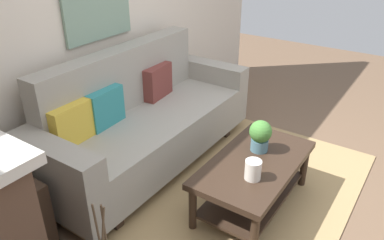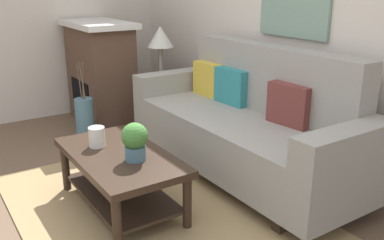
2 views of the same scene
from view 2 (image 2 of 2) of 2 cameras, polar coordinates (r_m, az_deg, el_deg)
The scene contains 18 objects.
ground_plane at distance 3.01m, azimuth -13.58°, elevation -14.13°, with size 9.37×9.37×0.00m, color brown.
wall_back at distance 3.69m, azimuth 15.58°, elevation 13.93°, with size 5.37×0.10×2.70m, color beige.
wall_left at distance 5.32m, azimuth -20.54°, elevation 14.58°, with size 0.10×4.92×2.70m, color beige.
area_rug at distance 3.17m, azimuth -4.95°, elevation -11.68°, with size 2.37×1.81×0.01m, color #A38456.
couch at distance 3.57m, azimuth 7.23°, elevation -0.76°, with size 2.27×0.84×1.08m.
throw_pillow_mustard at distance 4.12m, azimuth 2.28°, elevation 5.52°, with size 0.36×0.12×0.32m, color gold.
throw_pillow_teal at distance 3.84m, azimuth 5.37°, elevation 4.53°, with size 0.36×0.12×0.32m, color teal.
throw_pillow_maroon at distance 3.34m, azimuth 12.99°, elevation 2.03°, with size 0.36×0.12×0.32m, color brown.
coffee_table at distance 3.08m, azimuth -9.61°, elevation -6.42°, with size 1.10×0.60×0.43m.
tabletop_vase at distance 3.16m, azimuth -12.67°, elevation -2.23°, with size 0.12×0.12×0.15m, color white.
potted_plant_tabletop at distance 2.86m, azimuth -7.70°, elevation -2.72°, with size 0.18×0.18×0.26m.
side_table at distance 4.75m, azimuth -4.07°, elevation 2.22°, with size 0.44×0.44×0.56m, color #332319.
table_lamp at distance 4.60m, azimuth -4.27°, elevation 10.80°, with size 0.28×0.28×0.57m.
fireplace at distance 5.00m, azimuth -12.20°, elevation 6.28°, with size 1.02×0.58×1.16m.
floor_vase at distance 4.36m, azimuth -14.20°, elevation -0.28°, with size 0.18×0.18×0.48m, color slate.
floor_vase_branch_a at distance 4.24m, azimuth -14.54°, elevation 5.08°, with size 0.01×0.01×0.36m, color brown.
floor_vase_branch_b at distance 4.27m, azimuth -14.46°, elevation 5.18°, with size 0.01×0.01×0.36m, color brown.
floor_vase_branch_c at distance 4.26m, azimuth -14.90°, elevation 5.11°, with size 0.01×0.01×0.36m, color brown.
Camera 2 is at (2.43, -0.79, 1.58)m, focal length 39.67 mm.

